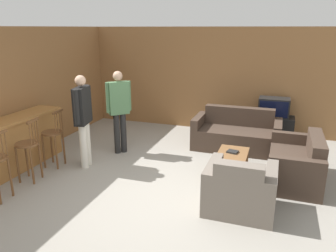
{
  "coord_description": "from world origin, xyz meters",
  "views": [
    {
      "loc": [
        1.74,
        -4.55,
        2.58
      ],
      "look_at": [
        -0.13,
        0.86,
        0.85
      ],
      "focal_mm": 35.0,
      "sensor_mm": 36.0,
      "label": 1
    }
  ],
  "objects_px": {
    "armchair_near": "(240,191)",
    "person_by_window": "(119,107)",
    "tv_unit": "(272,128)",
    "bar_chair_mid": "(28,149)",
    "person_by_counter": "(83,116)",
    "tv": "(274,107)",
    "bar_chair_far": "(53,137)",
    "couch_far": "(237,135)",
    "book_on_table": "(233,152)",
    "coffee_table": "(232,157)",
    "loveseat_right": "(297,164)"
  },
  "relations": [
    {
      "from": "coffee_table",
      "to": "person_by_counter",
      "type": "relative_size",
      "value": 0.52
    },
    {
      "from": "couch_far",
      "to": "tv",
      "type": "xyz_separation_m",
      "value": [
        0.72,
        0.94,
        0.46
      ]
    },
    {
      "from": "loveseat_right",
      "to": "book_on_table",
      "type": "height_order",
      "value": "loveseat_right"
    },
    {
      "from": "armchair_near",
      "to": "person_by_window",
      "type": "relative_size",
      "value": 0.57
    },
    {
      "from": "tv_unit",
      "to": "tv",
      "type": "xyz_separation_m",
      "value": [
        0.0,
        -0.0,
        0.5
      ]
    },
    {
      "from": "armchair_near",
      "to": "tv_unit",
      "type": "relative_size",
      "value": 1.01
    },
    {
      "from": "tv_unit",
      "to": "person_by_counter",
      "type": "relative_size",
      "value": 0.56
    },
    {
      "from": "tv_unit",
      "to": "person_by_counter",
      "type": "bearing_deg",
      "value": -139.15
    },
    {
      "from": "coffee_table",
      "to": "book_on_table",
      "type": "relative_size",
      "value": 4.18
    },
    {
      "from": "armchair_near",
      "to": "person_by_window",
      "type": "distance_m",
      "value": 3.18
    },
    {
      "from": "couch_far",
      "to": "coffee_table",
      "type": "xyz_separation_m",
      "value": [
        0.1,
        -1.34,
        -0.0
      ]
    },
    {
      "from": "bar_chair_far",
      "to": "bar_chair_mid",
      "type": "bearing_deg",
      "value": -90.01
    },
    {
      "from": "bar_chair_mid",
      "to": "bar_chair_far",
      "type": "xyz_separation_m",
      "value": [
        0.0,
        0.66,
        0.0
      ]
    },
    {
      "from": "bar_chair_mid",
      "to": "tv",
      "type": "distance_m",
      "value": 5.38
    },
    {
      "from": "armchair_near",
      "to": "tv",
      "type": "relative_size",
      "value": 1.41
    },
    {
      "from": "coffee_table",
      "to": "tv",
      "type": "relative_size",
      "value": 1.31
    },
    {
      "from": "coffee_table",
      "to": "person_by_counter",
      "type": "xyz_separation_m",
      "value": [
        -2.7,
        -0.59,
        0.68
      ]
    },
    {
      "from": "couch_far",
      "to": "person_by_window",
      "type": "distance_m",
      "value": 2.63
    },
    {
      "from": "loveseat_right",
      "to": "coffee_table",
      "type": "bearing_deg",
      "value": -177.68
    },
    {
      "from": "armchair_near",
      "to": "person_by_counter",
      "type": "xyz_separation_m",
      "value": [
        -3.0,
        0.66,
        0.68
      ]
    },
    {
      "from": "person_by_counter",
      "to": "book_on_table",
      "type": "bearing_deg",
      "value": 13.99
    },
    {
      "from": "couch_far",
      "to": "loveseat_right",
      "type": "distance_m",
      "value": 1.77
    },
    {
      "from": "coffee_table",
      "to": "person_by_counter",
      "type": "height_order",
      "value": "person_by_counter"
    },
    {
      "from": "tv_unit",
      "to": "coffee_table",
      "type": "bearing_deg",
      "value": -105.15
    },
    {
      "from": "tv",
      "to": "bar_chair_far",
      "type": "bearing_deg",
      "value": -141.78
    },
    {
      "from": "tv",
      "to": "person_by_counter",
      "type": "height_order",
      "value": "person_by_counter"
    },
    {
      "from": "couch_far",
      "to": "coffee_table",
      "type": "distance_m",
      "value": 1.34
    },
    {
      "from": "coffee_table",
      "to": "loveseat_right",
      "type": "bearing_deg",
      "value": 2.32
    },
    {
      "from": "tv",
      "to": "person_by_window",
      "type": "distance_m",
      "value": 3.63
    },
    {
      "from": "book_on_table",
      "to": "loveseat_right",
      "type": "bearing_deg",
      "value": -1.79
    },
    {
      "from": "loveseat_right",
      "to": "book_on_table",
      "type": "bearing_deg",
      "value": 178.21
    },
    {
      "from": "coffee_table",
      "to": "bar_chair_mid",
      "type": "bearing_deg",
      "value": -156.11
    },
    {
      "from": "book_on_table",
      "to": "person_by_counter",
      "type": "bearing_deg",
      "value": -166.01
    },
    {
      "from": "person_by_window",
      "to": "couch_far",
      "type": "bearing_deg",
      "value": 24.69
    },
    {
      "from": "tv_unit",
      "to": "person_by_window",
      "type": "xyz_separation_m",
      "value": [
        -3.02,
        -2.0,
        0.72
      ]
    },
    {
      "from": "coffee_table",
      "to": "tv_unit",
      "type": "relative_size",
      "value": 0.93
    },
    {
      "from": "bar_chair_far",
      "to": "couch_far",
      "type": "distance_m",
      "value": 3.82
    },
    {
      "from": "tv_unit",
      "to": "person_by_window",
      "type": "bearing_deg",
      "value": -146.51
    },
    {
      "from": "bar_chair_mid",
      "to": "person_by_counter",
      "type": "distance_m",
      "value": 1.1
    },
    {
      "from": "bar_chair_mid",
      "to": "tv_unit",
      "type": "height_order",
      "value": "bar_chair_mid"
    },
    {
      "from": "tv",
      "to": "book_on_table",
      "type": "bearing_deg",
      "value": -105.79
    },
    {
      "from": "bar_chair_far",
      "to": "loveseat_right",
      "type": "relative_size",
      "value": 0.74
    },
    {
      "from": "armchair_near",
      "to": "tv",
      "type": "bearing_deg",
      "value": 84.91
    },
    {
      "from": "armchair_near",
      "to": "loveseat_right",
      "type": "relative_size",
      "value": 0.66
    },
    {
      "from": "couch_far",
      "to": "person_by_window",
      "type": "xyz_separation_m",
      "value": [
        -2.31,
        -1.06,
        0.68
      ]
    },
    {
      "from": "bar_chair_mid",
      "to": "loveseat_right",
      "type": "height_order",
      "value": "bar_chair_mid"
    },
    {
      "from": "loveseat_right",
      "to": "coffee_table",
      "type": "relative_size",
      "value": 1.63
    },
    {
      "from": "bar_chair_far",
      "to": "tv",
      "type": "xyz_separation_m",
      "value": [
        3.88,
        3.06,
        0.19
      ]
    },
    {
      "from": "tv_unit",
      "to": "person_by_window",
      "type": "height_order",
      "value": "person_by_window"
    },
    {
      "from": "book_on_table",
      "to": "person_by_window",
      "type": "height_order",
      "value": "person_by_window"
    }
  ]
}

